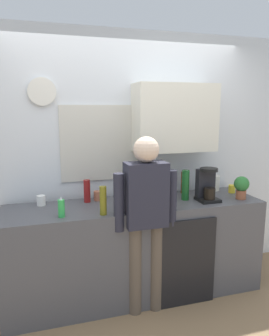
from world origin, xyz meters
name	(u,v)px	position (x,y,z in m)	size (l,w,h in m)	color
ground_plane	(145,310)	(0.00, 0.00, 0.00)	(8.00, 8.00, 0.00)	#8C6D4C
kitchen_counter	(136,249)	(0.00, 0.30, 0.47)	(2.47, 0.64, 0.93)	#4C4C51
dishwasher_panel	(187,263)	(0.40, -0.03, 0.42)	(0.56, 0.02, 0.84)	black
back_wall_assembly	(131,153)	(0.06, 0.70, 1.37)	(4.07, 0.42, 2.60)	silver
coffee_maker	(207,186)	(0.70, 0.20, 1.08)	(0.20, 0.20, 0.33)	black
bottle_amber_beer	(184,182)	(0.60, 0.53, 1.05)	(0.06, 0.06, 0.23)	brown
bottle_red_vinegar	(87,191)	(-0.44, 0.48, 1.04)	(0.06, 0.06, 0.22)	maroon
bottle_olive_oil	(103,201)	(-0.36, 0.07, 1.06)	(0.06, 0.06, 0.25)	olive
bottle_green_wine	(185,185)	(0.51, 0.28, 1.08)	(0.07, 0.07, 0.30)	#195923
cup_white_mug	(41,200)	(-0.87, 0.50, 0.98)	(0.08, 0.08, 0.10)	white
cup_terracotta_mug	(98,196)	(-0.33, 0.51, 0.98)	(0.08, 0.08, 0.09)	#B26647
cup_yellow_cup	(232,189)	(1.11, 0.38, 0.97)	(0.07, 0.07, 0.09)	yellow
mixing_bowl	(162,201)	(0.22, 0.18, 0.97)	(0.22, 0.22, 0.08)	orange
potted_plant	(241,186)	(1.06, 0.15, 1.06)	(0.15, 0.15, 0.23)	#9E5638
dish_soap	(61,208)	(-0.71, 0.11, 1.01)	(0.06, 0.06, 0.18)	green
storage_canister	(213,183)	(0.97, 0.54, 1.02)	(0.14, 0.14, 0.17)	silver
person_at_sink	(146,211)	(0.00, 0.00, 0.95)	(0.57, 0.22, 1.60)	brown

